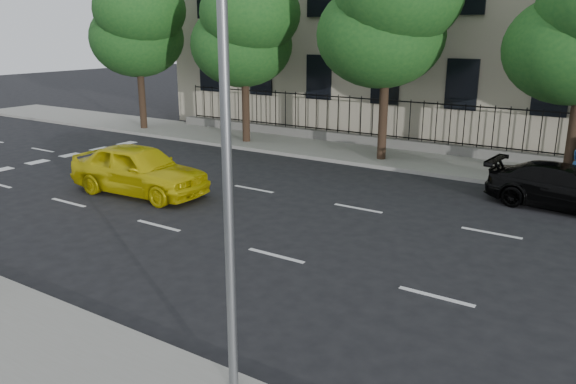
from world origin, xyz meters
name	(u,v)px	position (x,y,z in m)	size (l,w,h in m)	color
ground	(208,295)	(0.00, 0.00, 0.00)	(120.00, 120.00, 0.00)	black
far_sidewalk	(434,163)	(0.00, 14.00, 0.07)	(60.00, 4.00, 0.15)	gray
lane_markings	(322,229)	(0.00, 4.75, 0.01)	(49.60, 4.62, 0.01)	silver
crosswalk	(19,166)	(-14.00, 4.60, 0.01)	(0.50, 12.10, 0.01)	silver
iron_fence	(448,142)	(0.00, 15.70, 0.65)	(30.00, 0.50, 2.20)	slate
street_light	(249,41)	(2.50, -1.77, 5.15)	(0.25, 3.32, 8.05)	slate
tree_a	(139,13)	(-15.96, 13.36, 6.13)	(5.71, 5.31, 9.39)	#382619
tree_b	(247,17)	(-8.96, 13.36, 5.84)	(5.53, 5.12, 8.97)	#382619
tree_c	(391,0)	(-1.96, 13.36, 6.41)	(5.89, 5.50, 9.80)	#382619
yellow_taxi	(139,169)	(-6.86, 4.49, 0.84)	(1.98, 4.93, 1.68)	#D6C30F
black_sedan	(566,188)	(5.31, 10.43, 0.68)	(1.90, 4.66, 1.35)	black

